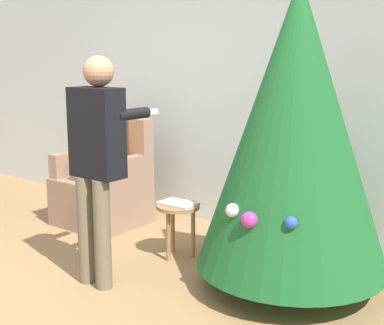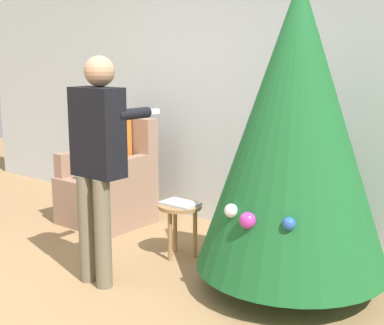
{
  "view_description": "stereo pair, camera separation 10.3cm",
  "coord_description": "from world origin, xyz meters",
  "px_view_note": "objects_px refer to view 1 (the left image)",
  "views": [
    {
      "loc": [
        2.82,
        -2.04,
        1.65
      ],
      "look_at": [
        0.59,
        0.86,
        0.92
      ],
      "focal_mm": 50.0,
      "sensor_mm": 36.0,
      "label": 1
    },
    {
      "loc": [
        2.9,
        -1.98,
        1.65
      ],
      "look_at": [
        0.59,
        0.86,
        0.92
      ],
      "focal_mm": 50.0,
      "sensor_mm": 36.0,
      "label": 2
    }
  ],
  "objects_px": {
    "person_seated": "(101,153)",
    "person_standing": "(97,152)",
    "christmas_tree": "(295,127)",
    "armchair": "(105,187)",
    "side_stool": "(178,214)"
  },
  "relations": [
    {
      "from": "armchair",
      "to": "person_seated",
      "type": "height_order",
      "value": "person_seated"
    },
    {
      "from": "christmas_tree",
      "to": "person_standing",
      "type": "xyz_separation_m",
      "value": [
        -1.14,
        -0.77,
        -0.19
      ]
    },
    {
      "from": "person_standing",
      "to": "side_stool",
      "type": "xyz_separation_m",
      "value": [
        0.12,
        0.75,
        -0.62
      ]
    },
    {
      "from": "person_seated",
      "to": "armchair",
      "type": "bearing_deg",
      "value": 90.0
    },
    {
      "from": "person_seated",
      "to": "person_standing",
      "type": "height_order",
      "value": "person_standing"
    },
    {
      "from": "armchair",
      "to": "side_stool",
      "type": "distance_m",
      "value": 1.2
    },
    {
      "from": "armchair",
      "to": "side_stool",
      "type": "xyz_separation_m",
      "value": [
        1.17,
        -0.28,
        0.0
      ]
    },
    {
      "from": "christmas_tree",
      "to": "armchair",
      "type": "distance_m",
      "value": 2.34
    },
    {
      "from": "armchair",
      "to": "person_seated",
      "type": "distance_m",
      "value": 0.35
    },
    {
      "from": "christmas_tree",
      "to": "side_stool",
      "type": "height_order",
      "value": "christmas_tree"
    },
    {
      "from": "person_standing",
      "to": "side_stool",
      "type": "relative_size",
      "value": 3.69
    },
    {
      "from": "person_seated",
      "to": "side_stool",
      "type": "height_order",
      "value": "person_seated"
    },
    {
      "from": "armchair",
      "to": "side_stool",
      "type": "bearing_deg",
      "value": -13.43
    },
    {
      "from": "christmas_tree",
      "to": "armchair",
      "type": "relative_size",
      "value": 2.07
    },
    {
      "from": "armchair",
      "to": "side_stool",
      "type": "relative_size",
      "value": 2.34
    }
  ]
}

